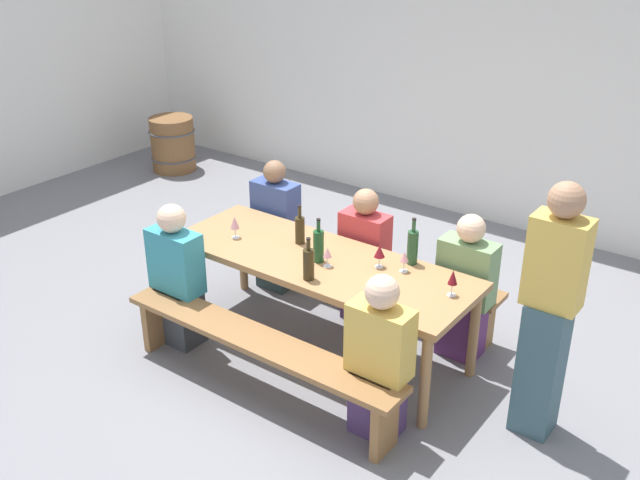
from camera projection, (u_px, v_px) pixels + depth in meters
The scene contains 21 objects.
ground_plane at pixel (320, 346), 5.59m from camera, with size 24.00×24.00×0.00m, color slate.
back_wall at pixel (506, 66), 7.13m from camera, with size 14.00×0.20×3.20m, color silver.
tasting_table at pixel (320, 268), 5.30m from camera, with size 2.32×0.82×0.75m.
bench_near at pixel (258, 349), 4.92m from camera, with size 2.22×0.30×0.45m.
bench_far at pixel (372, 270), 5.95m from camera, with size 2.22×0.30×0.45m.
wine_bottle_0 at pixel (413, 246), 5.15m from camera, with size 0.08×0.08×0.35m.
wine_bottle_1 at pixel (318, 245), 5.18m from camera, with size 0.08×0.08×0.33m.
wine_bottle_2 at pixel (309, 264), 4.95m from camera, with size 0.08×0.08×0.31m.
wine_bottle_3 at pixel (300, 229), 5.46m from camera, with size 0.07×0.07×0.31m.
wine_glass_0 at pixel (404, 258), 5.05m from camera, with size 0.06×0.06×0.15m.
wine_glass_1 at pixel (453, 278), 4.74m from camera, with size 0.06×0.06×0.19m.
wine_glass_2 at pixel (235, 223), 5.54m from camera, with size 0.07×0.07×0.18m.
wine_glass_3 at pixel (328, 253), 5.12m from camera, with size 0.06×0.06×0.15m.
wine_glass_4 at pixel (379, 252), 5.10m from camera, with size 0.08×0.08×0.17m.
seated_guest_near_0 at pixel (177, 279), 5.44m from camera, with size 0.41×0.24×1.13m.
seated_guest_near_1 at pixel (379, 361), 4.49m from camera, with size 0.40×0.24×1.13m.
seated_guest_far_0 at pixel (276, 229), 6.23m from camera, with size 0.39×0.24×1.16m.
seated_guest_far_1 at pixel (364, 259), 5.76m from camera, with size 0.38×0.24×1.11m.
seated_guest_far_2 at pixel (465, 291), 5.29m from camera, with size 0.41×0.24×1.13m.
standing_host at pixel (549, 316), 4.39m from camera, with size 0.33×0.24×1.70m.
wine_barrel at pixel (173, 144), 9.03m from camera, with size 0.57×0.57×0.66m.
Camera 1 is at (2.78, -3.79, 3.14)m, focal length 41.15 mm.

